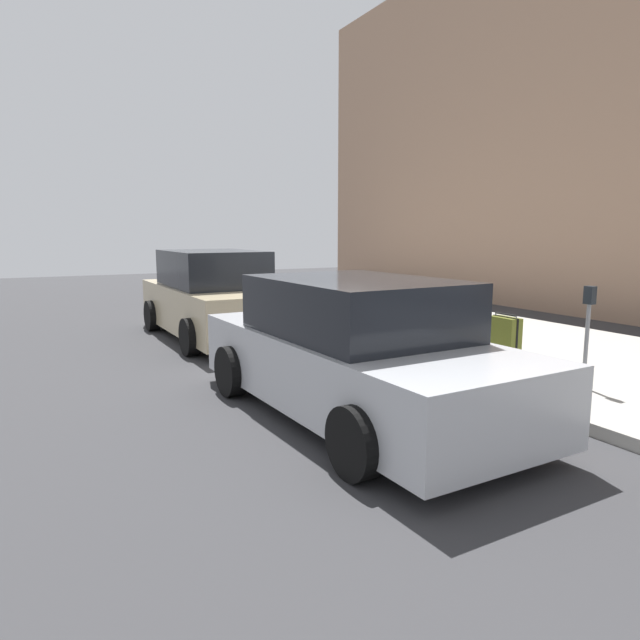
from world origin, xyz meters
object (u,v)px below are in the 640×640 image
object	(u,v)px
suitcase_olive_0	(504,345)
suitcase_teal_8	(343,311)
suitcase_silver_6	(368,319)
parked_car_beige_1	(213,298)
bollard_post	(303,298)
suitcase_navy_4	(405,325)
suitcase_maroon_3	(425,333)
fire_hydrant	(323,300)
suitcase_teal_1	(479,345)
suitcase_black_2	(448,337)
suitcase_olive_7	(354,316)
parking_meter	(588,322)
parked_car_silver_0	(355,352)
suitcase_red_5	(386,319)

from	to	relation	value
suitcase_olive_0	suitcase_teal_8	distance (m)	4.53
suitcase_silver_6	suitcase_teal_8	distance (m)	1.12
suitcase_teal_8	parked_car_beige_1	size ratio (longest dim) A/B	0.17
bollard_post	suitcase_navy_4	bearing A→B (deg)	-177.62
suitcase_maroon_3	suitcase_navy_4	world-z (taller)	suitcase_navy_4
suitcase_maroon_3	fire_hydrant	distance (m)	3.65
suitcase_teal_1	bollard_post	world-z (taller)	suitcase_teal_1
suitcase_navy_4	suitcase_black_2	bearing A→B (deg)	176.60
suitcase_teal_1	bollard_post	distance (m)	5.56
suitcase_olive_0	suitcase_olive_7	xyz separation A→B (m)	(3.96, 0.03, -0.12)
suitcase_teal_8	fire_hydrant	distance (m)	0.86
fire_hydrant	parking_meter	xyz separation A→B (m)	(-6.44, -0.25, 0.39)
suitcase_silver_6	parked_car_beige_1	xyz separation A→B (m)	(1.65, 2.52, 0.37)
suitcase_olive_0	suitcase_teal_1	bearing A→B (deg)	-5.55
parking_meter	parked_car_silver_0	size ratio (longest dim) A/B	0.27
suitcase_olive_0	suitcase_red_5	world-z (taller)	suitcase_olive_0
suitcase_olive_7	suitcase_navy_4	bearing A→B (deg)	-177.85
suitcase_olive_0	fire_hydrant	bearing A→B (deg)	-0.22
suitcase_teal_1	suitcase_maroon_3	world-z (taller)	suitcase_teal_1
suitcase_black_2	suitcase_maroon_3	xyz separation A→B (m)	(0.62, -0.04, -0.04)
suitcase_navy_4	bollard_post	xyz separation A→B (m)	(3.75, 0.16, 0.09)
suitcase_maroon_3	suitcase_olive_7	size ratio (longest dim) A/B	0.91
suitcase_red_5	suitcase_olive_7	world-z (taller)	suitcase_olive_7
bollard_post	parking_meter	xyz separation A→B (m)	(-7.16, -0.40, 0.43)
suitcase_teal_8	suitcase_navy_4	bearing A→B (deg)	179.40
suitcase_olive_7	parking_meter	distance (m)	5.07
suitcase_olive_7	suitcase_teal_8	size ratio (longest dim) A/B	1.15
suitcase_olive_7	parked_car_beige_1	xyz separation A→B (m)	(1.10, 2.54, 0.38)
suitcase_maroon_3	fire_hydrant	bearing A→B (deg)	-0.44
suitcase_olive_7	parked_car_silver_0	size ratio (longest dim) A/B	0.19
bollard_post	suitcase_olive_0	bearing A→B (deg)	-178.78
suitcase_teal_8	parking_meter	bearing A→B (deg)	-177.74
suitcase_red_5	suitcase_olive_0	bearing A→B (deg)	179.70
suitcase_silver_6	parking_meter	bearing A→B (deg)	-175.80
suitcase_silver_6	suitcase_olive_7	distance (m)	0.55
suitcase_navy_4	suitcase_silver_6	size ratio (longest dim) A/B	1.37
suitcase_navy_4	suitcase_maroon_3	bearing A→B (deg)	176.80
suitcase_maroon_3	suitcase_red_5	world-z (taller)	suitcase_maroon_3
suitcase_silver_6	suitcase_teal_8	xyz separation A→B (m)	(1.12, -0.11, -0.00)
suitcase_navy_4	parked_car_silver_0	size ratio (longest dim) A/B	0.18
parked_car_silver_0	suitcase_teal_1	bearing A→B (deg)	-72.75
suitcase_black_2	suitcase_olive_7	xyz separation A→B (m)	(2.86, -0.01, -0.03)
suitcase_black_2	parked_car_beige_1	size ratio (longest dim) A/B	0.20
suitcase_black_2	suitcase_navy_4	world-z (taller)	suitcase_black_2
suitcase_black_2	parked_car_beige_1	xyz separation A→B (m)	(3.96, 2.53, 0.35)
suitcase_olive_7	parking_meter	bearing A→B (deg)	-176.54
suitcase_olive_7	parking_meter	xyz separation A→B (m)	(-5.03, -0.30, 0.56)
suitcase_maroon_3	fire_hydrant	xyz separation A→B (m)	(3.64, -0.03, 0.17)
suitcase_maroon_3	suitcase_red_5	bearing A→B (deg)	-1.09
suitcase_black_2	parking_meter	size ratio (longest dim) A/B	0.72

